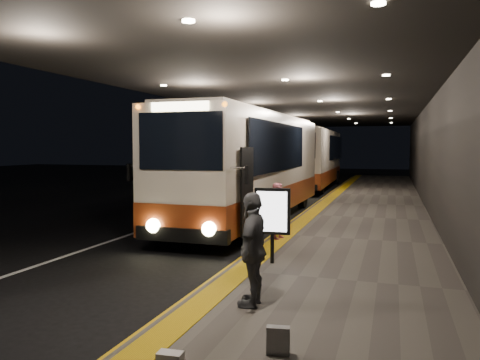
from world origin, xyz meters
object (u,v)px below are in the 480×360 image
Objects in this scene: passenger_boarding at (279,211)px; info_sign at (272,213)px; bag_polka at (278,340)px; passenger_waiting_grey at (253,249)px; stanchion_post at (255,235)px; coach_main at (252,171)px; coach_second at (313,161)px.

info_sign is at bearing -159.63° from passenger_boarding.
info_sign is at bearing 105.24° from bag_polka.
info_sign is (-1.16, 4.27, 0.92)m from bag_polka.
passenger_waiting_grey reaches higher than bag_polka.
stanchion_post reaches higher than bag_polka.
info_sign is 0.63m from stanchion_post.
passenger_waiting_grey is 2.81m from stanchion_post.
bag_polka is (3.52, -10.58, -1.46)m from coach_main.
bag_polka is at bearing -156.56° from passenger_boarding.
passenger_boarding is (1.88, -3.69, -0.87)m from coach_main.
stanchion_post is at bearing -71.80° from coach_main.
info_sign is 1.37× the size of stanchion_post.
coach_main reaches higher than passenger_waiting_grey.
coach_main is 7.82× the size of passenger_boarding.
passenger_waiting_grey is 1.92m from bag_polka.
passenger_boarding reaches higher than stanchion_post.
coach_main reaches higher than bag_polka.
passenger_boarding is at bearing 103.40° from bag_polka.
coach_second is 34.07× the size of bag_polka.
bag_polka is (3.60, -24.41, -1.41)m from coach_second.
stanchion_post is (1.98, -6.30, -1.04)m from coach_main.
passenger_waiting_grey reaches higher than stanchion_post.
passenger_boarding is 7.10m from bag_polka.
passenger_boarding is at bearing 92.01° from stanchion_post.
passenger_waiting_grey is (2.73, -8.99, -0.73)m from coach_main.
bag_polka is 4.53m from info_sign.
coach_second is at bearing 95.82° from stanchion_post.
passenger_boarding is 0.85× the size of passenger_waiting_grey.
coach_second is 9.73× the size of stanchion_post.
passenger_boarding is at bearing -85.05° from coach_second.
bag_polka is at bearing -70.79° from coach_main.
coach_main reaches higher than info_sign.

